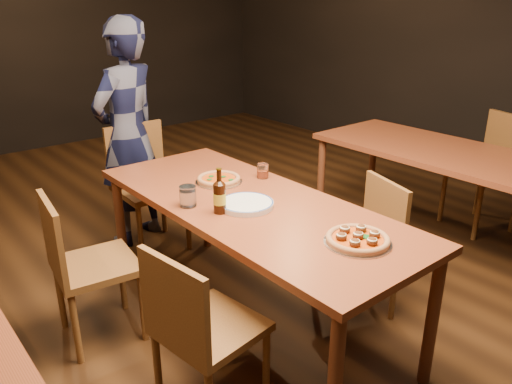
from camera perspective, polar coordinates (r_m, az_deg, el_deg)
ground at (r=3.04m, az=-0.62°, el=-14.28°), size 9.00×9.00×0.00m
table_main at (r=2.70m, az=-0.68°, el=-2.50°), size 0.80×2.00×0.75m
table_right at (r=3.84m, az=21.48°, el=3.28°), size 0.80×2.00×0.75m
chair_main_nw at (r=2.26m, az=-5.22°, el=-14.99°), size 0.45×0.45×0.87m
chair_main_sw at (r=2.82m, az=-17.82°, el=-7.85°), size 0.46×0.46×0.89m
chair_main_e at (r=2.96m, az=11.32°, el=-6.21°), size 0.50×0.50×0.84m
chair_end at (r=3.71m, az=-12.01°, el=0.47°), size 0.46×0.46×0.96m
chair_nbr_right at (r=4.37m, az=24.56°, el=2.20°), size 0.57×0.57×0.96m
pizza_meatball at (r=2.27m, az=11.56°, el=-5.26°), size 0.30×0.30×0.06m
pizza_margherita at (r=2.96m, az=-4.27°, el=1.46°), size 0.28×0.28×0.04m
plate_stack at (r=2.61m, az=-1.12°, el=-1.41°), size 0.29×0.29×0.03m
beer_bottle at (r=2.51m, az=-4.18°, el=-0.62°), size 0.07×0.07×0.23m
water_glass at (r=2.62m, az=-7.80°, el=-0.47°), size 0.09×0.09×0.11m
amber_glass at (r=3.02m, az=0.77°, el=2.44°), size 0.07×0.07×0.09m
diner at (r=3.79m, az=-14.42°, el=6.33°), size 0.71×0.59×1.67m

